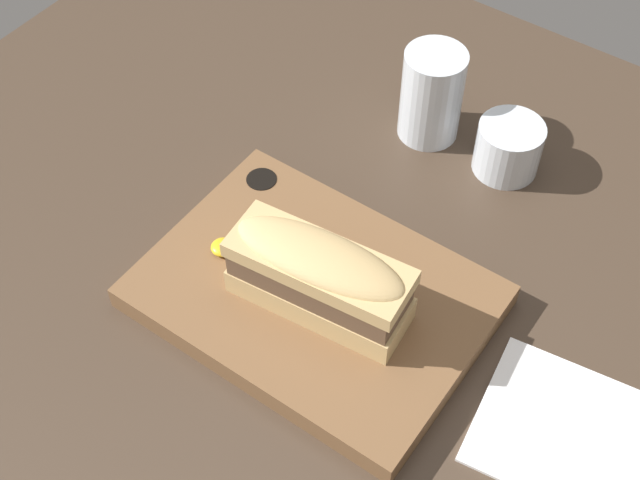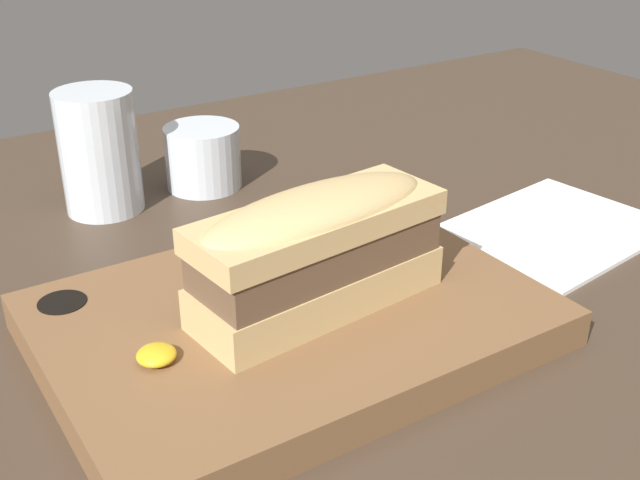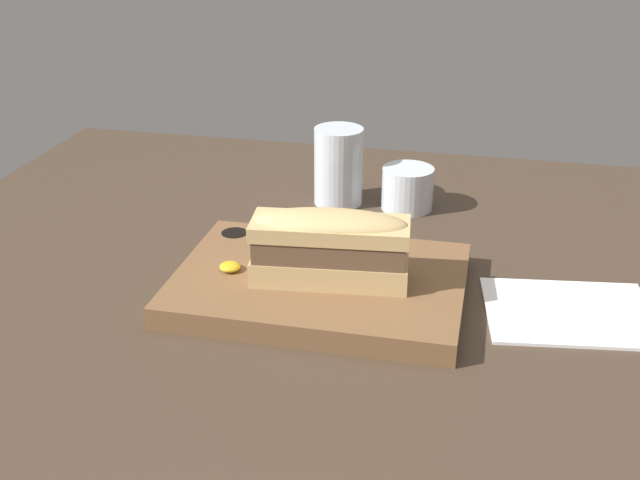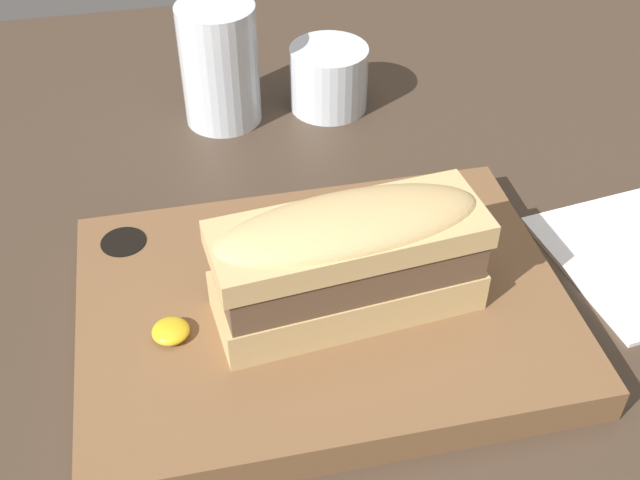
# 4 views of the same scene
# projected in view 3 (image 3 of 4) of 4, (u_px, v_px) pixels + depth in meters

# --- Properties ---
(dining_table) EXTENTS (1.41, 1.07, 0.02)m
(dining_table) POSITION_uv_depth(u_px,v_px,m) (403.00, 300.00, 0.98)
(dining_table) COLOR #423326
(dining_table) RESTS_ON ground
(serving_board) EXTENTS (0.35, 0.25, 0.03)m
(serving_board) POSITION_uv_depth(u_px,v_px,m) (319.00, 284.00, 0.97)
(serving_board) COLOR brown
(serving_board) RESTS_ON dining_table
(sandwich) EXTENTS (0.19, 0.09, 0.09)m
(sandwich) POSITION_uv_depth(u_px,v_px,m) (330.00, 244.00, 0.93)
(sandwich) COLOR tan
(sandwich) RESTS_ON serving_board
(mustard_dollop) EXTENTS (0.03, 0.03, 0.01)m
(mustard_dollop) POSITION_uv_depth(u_px,v_px,m) (230.00, 267.00, 0.97)
(mustard_dollop) COLOR gold
(mustard_dollop) RESTS_ON serving_board
(water_glass) EXTENTS (0.07, 0.07, 0.12)m
(water_glass) POSITION_uv_depth(u_px,v_px,m) (338.00, 171.00, 1.22)
(water_glass) COLOR silver
(water_glass) RESTS_ON dining_table
(wine_glass) EXTENTS (0.08, 0.08, 0.06)m
(wine_glass) POSITION_uv_depth(u_px,v_px,m) (407.00, 189.00, 1.21)
(wine_glass) COLOR silver
(wine_glass) RESTS_ON dining_table
(napkin) EXTENTS (0.21, 0.18, 0.00)m
(napkin) POSITION_uv_depth(u_px,v_px,m) (570.00, 312.00, 0.93)
(napkin) COLOR white
(napkin) RESTS_ON dining_table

